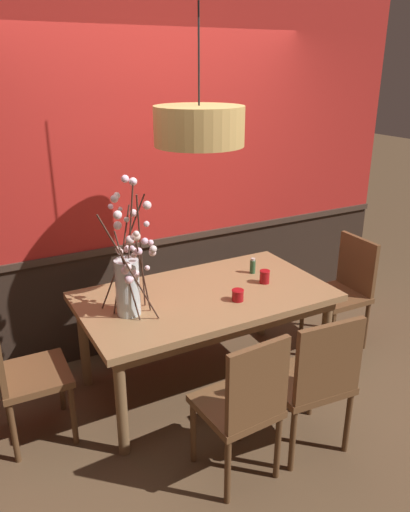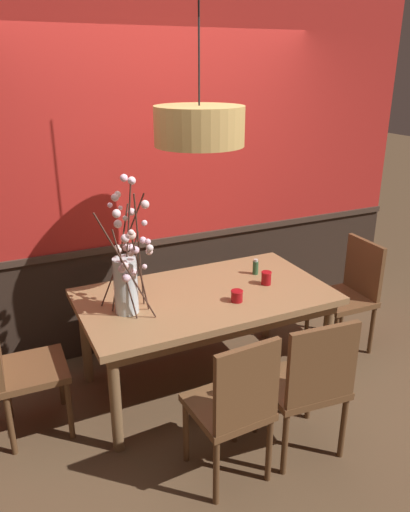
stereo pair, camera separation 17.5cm
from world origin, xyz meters
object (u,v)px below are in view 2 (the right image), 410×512
Objects in this scene: chair_head_west_end at (18,361)px; vase_with_blossoms at (127,275)px; dining_table at (205,304)px; chair_far_side_right at (183,272)px; chair_head_east_end at (350,290)px; chair_far_side_left at (127,281)px; chair_near_side_right at (308,381)px; candle_holder_nearer_center at (266,278)px; pendant_lamp at (199,126)px; chair_near_side_left at (235,404)px; candle_holder_nearer_edge at (237,296)px; condiment_bottle at (256,267)px.

chair_head_west_end is 1.09× the size of vase_with_blossoms.
chair_far_side_right is (0.22, 0.92, -0.15)m from dining_table.
chair_head_east_end is at bearing -0.81° from chair_head_west_end.
chair_head_east_end is (1.61, -0.94, -0.01)m from chair_far_side_left.
chair_near_side_right is 9.52× the size of candle_holder_nearer_center.
pendant_lamp reaches higher than vase_with_blossoms.
dining_table is 1.32m from chair_head_east_end.
chair_head_west_end reaches higher than chair_near_side_left.
candle_holder_nearer_edge is (0.44, -1.12, 0.26)m from chair_far_side_left.
vase_with_blossoms reaches higher than candle_holder_nearer_edge.
chair_near_side_right reaches higher than dining_table.
chair_far_side_left is at bearing 106.35° from chair_near_side_right.
dining_table is 1.28m from chair_head_west_end.
dining_table is at bearing 74.49° from chair_near_side_left.
dining_table is 1.86× the size of chair_near_side_left.
pendant_lamp reaches higher than chair_head_east_end.
chair_head_west_end is at bearing 179.21° from dining_table.
chair_far_side_right is 1.90m from chair_near_side_left.
pendant_lamp is (-0.17, 0.24, 1.10)m from candle_holder_nearer_edge.
chair_near_side_right is (0.02, -1.83, 0.01)m from chair_far_side_right.
chair_near_side_right is 0.97× the size of chair_head_west_end.
pendant_lamp reaches higher than chair_far_side_left.
chair_head_west_end reaches higher than candle_holder_nearer_center.
chair_head_east_end reaches higher than chair_far_side_left.
candle_holder_nearer_edge is (-0.10, 0.71, 0.26)m from chair_near_side_right.
chair_head_west_end is 0.79× the size of pendant_lamp.
pendant_lamp is (0.54, 0.07, 0.89)m from vase_with_blossoms.
candle_holder_nearer_edge is 0.50m from condiment_bottle.
chair_near_side_left is 1.02× the size of chair_head_east_end.
candle_holder_nearer_center is 0.08× the size of pendant_lamp.
chair_head_west_end is at bearing 137.61° from chair_near_side_left.
pendant_lamp reaches higher than candle_holder_nearer_center.
chair_near_side_right reaches higher than candle_holder_nearer_center.
pendant_lamp is at bearing 177.71° from chair_head_east_end.
chair_near_side_left reaches higher than chair_far_side_left.
chair_head_west_end is (-1.27, 0.02, -0.13)m from dining_table.
chair_near_side_right is 1.91m from chair_far_side_left.
chair_far_side_left is 1.65m from pendant_lamp.
chair_far_side_left is 0.74× the size of pendant_lamp.
chair_far_side_left reaches higher than condiment_bottle.
candle_holder_nearer_edge is (1.42, -0.22, 0.25)m from chair_head_west_end.
candle_holder_nearer_edge is at bearing -170.91° from chair_head_east_end.
chair_near_side_left is 1.33m from condiment_bottle.
vase_with_blossoms is 7.33× the size of condiment_bottle.
condiment_bottle is at bearing 76.24° from chair_near_side_right.
chair_far_side_left is at bearing 91.43° from chair_near_side_left.
chair_far_side_right is 9.09× the size of candle_holder_nearer_center.
chair_head_west_end reaches higher than chair_far_side_right.
vase_with_blossoms reaches higher than chair_head_east_end.
dining_table is 0.54m from condiment_bottle.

